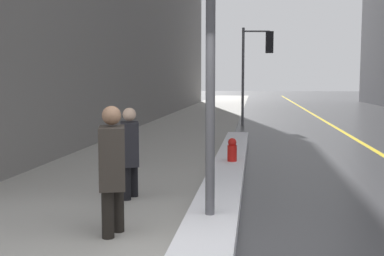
{
  "coord_description": "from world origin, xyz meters",
  "views": [
    {
      "loc": [
        0.72,
        -4.62,
        1.92
      ],
      "look_at": [
        -0.4,
        4.0,
        1.05
      ],
      "focal_mm": 45.0,
      "sensor_mm": 36.0,
      "label": 1
    }
  ],
  "objects_px": {
    "pedestrian_in_glasses": "(112,164)",
    "fire_hydrant": "(232,155)",
    "pedestrian_nearside": "(130,149)",
    "traffic_light_near": "(259,55)",
    "lamp_post": "(211,3)"
  },
  "relations": [
    {
      "from": "lamp_post",
      "to": "fire_hydrant",
      "type": "bearing_deg",
      "value": 88.7
    },
    {
      "from": "pedestrian_nearside",
      "to": "fire_hydrant",
      "type": "bearing_deg",
      "value": 134.35
    },
    {
      "from": "pedestrian_nearside",
      "to": "pedestrian_in_glasses",
      "type": "bearing_deg",
      "value": -7.45
    },
    {
      "from": "traffic_light_near",
      "to": "pedestrian_in_glasses",
      "type": "height_order",
      "value": "traffic_light_near"
    },
    {
      "from": "traffic_light_near",
      "to": "fire_hydrant",
      "type": "relative_size",
      "value": 5.85
    },
    {
      "from": "pedestrian_in_glasses",
      "to": "pedestrian_nearside",
      "type": "height_order",
      "value": "pedestrian_in_glasses"
    },
    {
      "from": "pedestrian_in_glasses",
      "to": "fire_hydrant",
      "type": "bearing_deg",
      "value": 148.55
    },
    {
      "from": "traffic_light_near",
      "to": "fire_hydrant",
      "type": "distance_m",
      "value": 10.84
    },
    {
      "from": "pedestrian_in_glasses",
      "to": "fire_hydrant",
      "type": "height_order",
      "value": "pedestrian_in_glasses"
    },
    {
      "from": "lamp_post",
      "to": "traffic_light_near",
      "type": "bearing_deg",
      "value": 87.26
    },
    {
      "from": "traffic_light_near",
      "to": "fire_hydrant",
      "type": "xyz_separation_m",
      "value": [
        -0.61,
        -10.5,
        -2.62
      ]
    },
    {
      "from": "fire_hydrant",
      "to": "pedestrian_in_glasses",
      "type": "bearing_deg",
      "value": -105.83
    },
    {
      "from": "pedestrian_in_glasses",
      "to": "fire_hydrant",
      "type": "distance_m",
      "value": 4.65
    },
    {
      "from": "fire_hydrant",
      "to": "pedestrian_nearside",
      "type": "bearing_deg",
      "value": -120.03
    },
    {
      "from": "lamp_post",
      "to": "traffic_light_near",
      "type": "xyz_separation_m",
      "value": [
        0.7,
        14.58,
        0.11
      ]
    }
  ]
}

